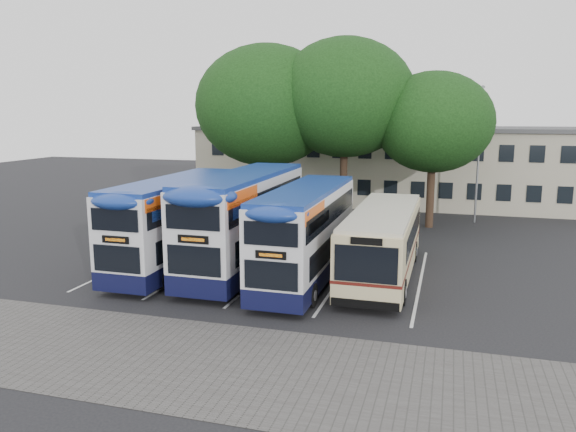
{
  "coord_description": "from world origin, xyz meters",
  "views": [
    {
      "loc": [
        4.29,
        -19.36,
        7.39
      ],
      "look_at": [
        -2.81,
        5.0,
        2.66
      ],
      "focal_mm": 35.0,
      "sensor_mm": 36.0,
      "label": 1
    }
  ],
  "objects_px": {
    "lamp_post": "(479,147)",
    "bus_dd_mid": "(245,217)",
    "bus_dd_left": "(178,219)",
    "tree_mid": "(345,98)",
    "tree_left": "(267,106)",
    "bus_single": "(383,239)",
    "bus_dd_right": "(306,230)",
    "tree_right": "(434,122)"
  },
  "relations": [
    {
      "from": "lamp_post",
      "to": "bus_dd_mid",
      "type": "relative_size",
      "value": 0.82
    },
    {
      "from": "lamp_post",
      "to": "bus_single",
      "type": "xyz_separation_m",
      "value": [
        -4.47,
        -14.5,
        -3.31
      ]
    },
    {
      "from": "bus_dd_mid",
      "to": "bus_single",
      "type": "bearing_deg",
      "value": 4.79
    },
    {
      "from": "tree_mid",
      "to": "bus_dd_right",
      "type": "relative_size",
      "value": 1.22
    },
    {
      "from": "bus_dd_right",
      "to": "bus_dd_mid",
      "type": "bearing_deg",
      "value": 162.61
    },
    {
      "from": "tree_mid",
      "to": "bus_single",
      "type": "xyz_separation_m",
      "value": [
        4.1,
        -12.0,
        -6.51
      ]
    },
    {
      "from": "bus_dd_left",
      "to": "bus_single",
      "type": "xyz_separation_m",
      "value": [
        9.64,
        1.09,
        -0.59
      ]
    },
    {
      "from": "tree_left",
      "to": "tree_right",
      "type": "relative_size",
      "value": 1.2
    },
    {
      "from": "lamp_post",
      "to": "bus_dd_mid",
      "type": "xyz_separation_m",
      "value": [
        -10.89,
        -15.03,
        -2.56
      ]
    },
    {
      "from": "tree_left",
      "to": "bus_dd_right",
      "type": "bearing_deg",
      "value": -65.09
    },
    {
      "from": "tree_right",
      "to": "bus_single",
      "type": "distance_m",
      "value": 13.12
    },
    {
      "from": "lamp_post",
      "to": "tree_mid",
      "type": "relative_size",
      "value": 0.74
    },
    {
      "from": "bus_dd_left",
      "to": "bus_dd_right",
      "type": "distance_m",
      "value": 6.48
    },
    {
      "from": "bus_dd_left",
      "to": "bus_single",
      "type": "height_order",
      "value": "bus_dd_left"
    },
    {
      "from": "lamp_post",
      "to": "bus_dd_mid",
      "type": "height_order",
      "value": "lamp_post"
    },
    {
      "from": "bus_single",
      "to": "bus_dd_left",
      "type": "bearing_deg",
      "value": -173.52
    },
    {
      "from": "tree_mid",
      "to": "tree_right",
      "type": "relative_size",
      "value": 1.23
    },
    {
      "from": "tree_mid",
      "to": "tree_right",
      "type": "xyz_separation_m",
      "value": [
        5.68,
        0.05,
        -1.55
      ]
    },
    {
      "from": "bus_dd_mid",
      "to": "tree_left",
      "type": "bearing_deg",
      "value": 103.72
    },
    {
      "from": "bus_dd_mid",
      "to": "bus_single",
      "type": "height_order",
      "value": "bus_dd_mid"
    },
    {
      "from": "bus_dd_mid",
      "to": "bus_dd_right",
      "type": "relative_size",
      "value": 1.1
    },
    {
      "from": "bus_dd_left",
      "to": "bus_dd_mid",
      "type": "xyz_separation_m",
      "value": [
        3.22,
        0.56,
        0.17
      ]
    },
    {
      "from": "lamp_post",
      "to": "bus_dd_left",
      "type": "bearing_deg",
      "value": -132.16
    },
    {
      "from": "tree_right",
      "to": "tree_mid",
      "type": "bearing_deg",
      "value": -179.55
    },
    {
      "from": "lamp_post",
      "to": "bus_single",
      "type": "relative_size",
      "value": 0.86
    },
    {
      "from": "lamp_post",
      "to": "tree_mid",
      "type": "bearing_deg",
      "value": -163.75
    },
    {
      "from": "tree_mid",
      "to": "bus_single",
      "type": "distance_m",
      "value": 14.25
    },
    {
      "from": "tree_mid",
      "to": "bus_single",
      "type": "bearing_deg",
      "value": -71.14
    },
    {
      "from": "lamp_post",
      "to": "bus_single",
      "type": "bearing_deg",
      "value": -107.15
    },
    {
      "from": "lamp_post",
      "to": "bus_dd_left",
      "type": "xyz_separation_m",
      "value": [
        -14.12,
        -15.59,
        -2.72
      ]
    },
    {
      "from": "bus_dd_mid",
      "to": "tree_mid",
      "type": "bearing_deg",
      "value": 79.51
    },
    {
      "from": "tree_left",
      "to": "bus_dd_left",
      "type": "xyz_separation_m",
      "value": [
        -0.16,
        -13.11,
        -5.43
      ]
    },
    {
      "from": "bus_dd_left",
      "to": "bus_dd_right",
      "type": "bearing_deg",
      "value": -4.04
    },
    {
      "from": "tree_mid",
      "to": "bus_dd_mid",
      "type": "xyz_separation_m",
      "value": [
        -2.32,
        -12.54,
        -5.75
      ]
    },
    {
      "from": "bus_dd_right",
      "to": "bus_single",
      "type": "bearing_deg",
      "value": 25.98
    },
    {
      "from": "tree_right",
      "to": "bus_dd_mid",
      "type": "xyz_separation_m",
      "value": [
        -8.0,
        -12.58,
        -4.2
      ]
    },
    {
      "from": "tree_mid",
      "to": "bus_dd_right",
      "type": "bearing_deg",
      "value": -86.13
    },
    {
      "from": "lamp_post",
      "to": "tree_mid",
      "type": "xyz_separation_m",
      "value": [
        -8.57,
        -2.5,
        3.2
      ]
    },
    {
      "from": "tree_left",
      "to": "tree_mid",
      "type": "relative_size",
      "value": 0.98
    },
    {
      "from": "tree_left",
      "to": "bus_single",
      "type": "bearing_deg",
      "value": -51.72
    },
    {
      "from": "tree_left",
      "to": "tree_right",
      "type": "bearing_deg",
      "value": 0.13
    },
    {
      "from": "tree_left",
      "to": "bus_single",
      "type": "xyz_separation_m",
      "value": [
        9.49,
        -12.02,
        -6.02
      ]
    }
  ]
}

